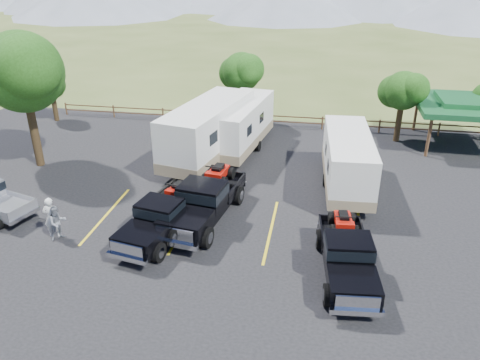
% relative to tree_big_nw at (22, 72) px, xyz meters
% --- Properties ---
extents(ground, '(320.00, 320.00, 0.00)m').
position_rel_tree_big_nw_xyz_m(ground, '(12.55, -9.03, -5.60)').
color(ground, '#415022').
rests_on(ground, ground).
extents(asphalt_lot, '(44.00, 34.00, 0.04)m').
position_rel_tree_big_nw_xyz_m(asphalt_lot, '(12.55, -6.03, -5.58)').
color(asphalt_lot, black).
rests_on(asphalt_lot, ground).
extents(stall_lines, '(12.12, 5.50, 0.01)m').
position_rel_tree_big_nw_xyz_m(stall_lines, '(12.55, -5.03, -5.55)').
color(stall_lines, gold).
rests_on(stall_lines, asphalt_lot).
extents(tree_big_nw, '(5.54, 5.18, 7.84)m').
position_rel_tree_big_nw_xyz_m(tree_big_nw, '(0.00, 0.00, 0.00)').
color(tree_big_nw, black).
rests_on(tree_big_nw, ground).
extents(tree_ne_a, '(3.11, 2.92, 4.76)m').
position_rel_tree_big_nw_xyz_m(tree_ne_a, '(21.52, 7.99, -2.11)').
color(tree_ne_a, black).
rests_on(tree_ne_a, ground).
extents(tree_north, '(3.46, 3.24, 5.25)m').
position_rel_tree_big_nw_xyz_m(tree_north, '(10.52, 9.99, -1.76)').
color(tree_north, black).
rests_on(tree_north, ground).
extents(tree_nw_small, '(2.59, 2.43, 3.85)m').
position_rel_tree_big_nw_xyz_m(tree_nw_small, '(-3.48, 7.99, -2.81)').
color(tree_nw_small, black).
rests_on(tree_nw_small, ground).
extents(rail_fence, '(36.12, 0.12, 1.00)m').
position_rel_tree_big_nw_xyz_m(rail_fence, '(14.55, 9.47, -4.99)').
color(rail_fence, brown).
rests_on(rail_fence, ground).
extents(pavilion, '(6.20, 6.20, 3.22)m').
position_rel_tree_big_nw_xyz_m(pavilion, '(25.55, 7.97, -2.81)').
color(pavilion, brown).
rests_on(pavilion, ground).
extents(rig_left, '(2.89, 5.98, 1.92)m').
position_rel_tree_big_nw_xyz_m(rig_left, '(9.84, -6.12, -4.63)').
color(rig_left, black).
rests_on(rig_left, asphalt_lot).
extents(rig_center, '(3.03, 6.71, 2.16)m').
position_rel_tree_big_nw_xyz_m(rig_center, '(11.36, -4.52, -4.52)').
color(rig_center, black).
rests_on(rig_center, asphalt_lot).
extents(rig_right, '(2.46, 5.87, 1.91)m').
position_rel_tree_big_nw_xyz_m(rig_right, '(17.79, -7.68, -4.64)').
color(rig_right, black).
rests_on(rig_right, asphalt_lot).
extents(trailer_left, '(4.32, 10.25, 3.55)m').
position_rel_tree_big_nw_xyz_m(trailer_left, '(9.89, 2.33, -3.70)').
color(trailer_left, white).
rests_on(trailer_left, asphalt_lot).
extents(trailer_center, '(3.41, 9.13, 3.15)m').
position_rel_tree_big_nw_xyz_m(trailer_center, '(11.46, 4.35, -3.91)').
color(trailer_center, white).
rests_on(trailer_center, asphalt_lot).
extents(trailer_right, '(2.62, 8.67, 3.01)m').
position_rel_tree_big_nw_xyz_m(trailer_right, '(17.96, -0.12, -3.98)').
color(trailer_right, white).
rests_on(trailer_right, asphalt_lot).
extents(person_a, '(0.77, 0.58, 1.92)m').
position_rel_tree_big_nw_xyz_m(person_a, '(5.12, -7.23, -4.60)').
color(person_a, silver).
rests_on(person_a, asphalt_lot).
extents(person_b, '(0.96, 0.98, 1.59)m').
position_rel_tree_big_nw_xyz_m(person_b, '(5.44, -7.34, -4.76)').
color(person_b, slate).
rests_on(person_b, asphalt_lot).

